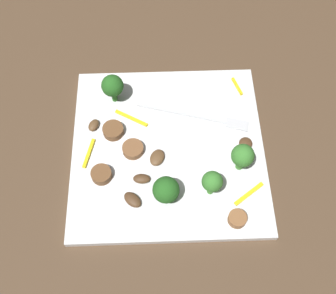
{
  "coord_description": "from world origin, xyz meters",
  "views": [
    {
      "loc": [
        -0.01,
        -0.3,
        0.56
      ],
      "look_at": [
        0.0,
        0.0,
        0.01
      ],
      "focal_mm": 44.13,
      "sensor_mm": 36.0,
      "label": 1
    }
  ],
  "objects": [
    {
      "name": "plate",
      "position": [
        0.0,
        0.0,
        0.01
      ],
      "size": [
        0.29,
        0.29,
        0.01
      ],
      "primitive_type": "cube",
      "color": "white",
      "rests_on": "ground_plane"
    },
    {
      "name": "mushroom_2",
      "position": [
        -0.02,
        -0.02,
        0.02
      ],
      "size": [
        0.03,
        0.03,
        0.01
      ],
      "primitive_type": "ellipsoid",
      "rotation": [
        0.0,
        0.0,
        1.16
      ],
      "color": "brown",
      "rests_on": "plate"
    },
    {
      "name": "pepper_strip_0",
      "position": [
        -0.12,
        -0.01,
        0.01
      ],
      "size": [
        0.02,
        0.05,
        0.0
      ],
      "primitive_type": "cube",
      "rotation": [
        0.0,
        0.0,
        4.47
      ],
      "color": "yellow",
      "rests_on": "plate"
    },
    {
      "name": "sausage_slice_1",
      "position": [
        0.09,
        -0.12,
        0.02
      ],
      "size": [
        0.04,
        0.04,
        0.01
      ],
      "primitive_type": "cylinder",
      "rotation": [
        0.0,
        0.0,
        2.66
      ],
      "color": "brown",
      "rests_on": "plate"
    },
    {
      "name": "pepper_strip_3",
      "position": [
        0.11,
        -0.08,
        0.01
      ],
      "size": [
        0.05,
        0.04,
        0.0
      ],
      "primitive_type": "cube",
      "rotation": [
        0.0,
        0.0,
        3.76
      ],
      "color": "yellow",
      "rests_on": "plate"
    },
    {
      "name": "broccoli_floret_3",
      "position": [
        0.06,
        -0.08,
        0.04
      ],
      "size": [
        0.03,
        0.03,
        0.05
      ],
      "color": "#408630",
      "rests_on": "plate"
    },
    {
      "name": "pepper_strip_1",
      "position": [
        0.12,
        0.11,
        0.01
      ],
      "size": [
        0.02,
        0.04,
        0.0
      ],
      "primitive_type": "cube",
      "rotation": [
        0.0,
        0.0,
        1.9
      ],
      "color": "yellow",
      "rests_on": "plate"
    },
    {
      "name": "sausage_slice_2",
      "position": [
        -0.08,
        0.03,
        0.02
      ],
      "size": [
        0.04,
        0.04,
        0.01
      ],
      "primitive_type": "cylinder",
      "rotation": [
        0.0,
        0.0,
        3.03
      ],
      "color": "brown",
      "rests_on": "plate"
    },
    {
      "name": "mushroom_1",
      "position": [
        -0.05,
        -0.09,
        0.02
      ],
      "size": [
        0.03,
        0.03,
        0.01
      ],
      "primitive_type": "ellipsoid",
      "rotation": [
        0.0,
        0.0,
        2.37
      ],
      "color": "#4C331E",
      "rests_on": "plate"
    },
    {
      "name": "broccoli_floret_0",
      "position": [
        -0.08,
        0.09,
        0.05
      ],
      "size": [
        0.03,
        0.03,
        0.05
      ],
      "color": "#296420",
      "rests_on": "plate"
    },
    {
      "name": "mushroom_0",
      "position": [
        -0.11,
        0.04,
        0.02
      ],
      "size": [
        0.02,
        0.03,
        0.01
      ],
      "primitive_type": "ellipsoid",
      "rotation": [
        0.0,
        0.0,
        4.28
      ],
      "color": "brown",
      "rests_on": "plate"
    },
    {
      "name": "broccoli_floret_2",
      "position": [
        -0.01,
        -0.08,
        0.04
      ],
      "size": [
        0.04,
        0.04,
        0.05
      ],
      "color": "#296420",
      "rests_on": "plate"
    },
    {
      "name": "fork",
      "position": [
        0.05,
        0.05,
        0.01
      ],
      "size": [
        0.18,
        0.06,
        0.0
      ],
      "rotation": [
        0.0,
        0.0,
        -0.27
      ],
      "color": "silver",
      "rests_on": "plate"
    },
    {
      "name": "sausage_slice_0",
      "position": [
        -0.1,
        -0.05,
        0.02
      ],
      "size": [
        0.04,
        0.04,
        0.01
      ],
      "primitive_type": "cylinder",
      "rotation": [
        0.0,
        0.0,
        1.93
      ],
      "color": "brown",
      "rests_on": "plate"
    },
    {
      "name": "broccoli_floret_1",
      "position": [
        0.1,
        -0.04,
        0.04
      ],
      "size": [
        0.03,
        0.03,
        0.05
      ],
      "color": "#408630",
      "rests_on": "plate"
    },
    {
      "name": "sausage_slice_3",
      "position": [
        -0.05,
        -0.01,
        0.02
      ],
      "size": [
        0.04,
        0.04,
        0.01
      ],
      "primitive_type": "cylinder",
      "rotation": [
        0.0,
        0.0,
        2.12
      ],
      "color": "brown",
      "rests_on": "plate"
    },
    {
      "name": "pepper_strip_2",
      "position": [
        -0.06,
        0.05,
        0.01
      ],
      "size": [
        0.05,
        0.03,
        0.0
      ],
      "primitive_type": "cube",
      "rotation": [
        0.0,
        0.0,
        2.62
      ],
      "color": "yellow",
      "rests_on": "plate"
    },
    {
      "name": "mushroom_4",
      "position": [
        -0.04,
        -0.05,
        0.02
      ],
      "size": [
        0.03,
        0.02,
        0.01
      ],
      "primitive_type": "ellipsoid",
      "rotation": [
        0.0,
        0.0,
        3.08
      ],
      "color": "#4C331E",
      "rests_on": "plate"
    },
    {
      "name": "ground_plane",
      "position": [
        0.0,
        0.0,
        0.0
      ],
      "size": [
        1.4,
        1.4,
        0.0
      ],
      "primitive_type": "plane",
      "color": "#4C3826"
    },
    {
      "name": "mushroom_3",
      "position": [
        0.12,
        0.0,
        0.01
      ],
      "size": [
        0.03,
        0.03,
        0.01
      ],
      "primitive_type": "ellipsoid",
      "rotation": [
        0.0,
        0.0,
        1.32
      ],
      "color": "#4C331E",
      "rests_on": "plate"
    }
  ]
}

